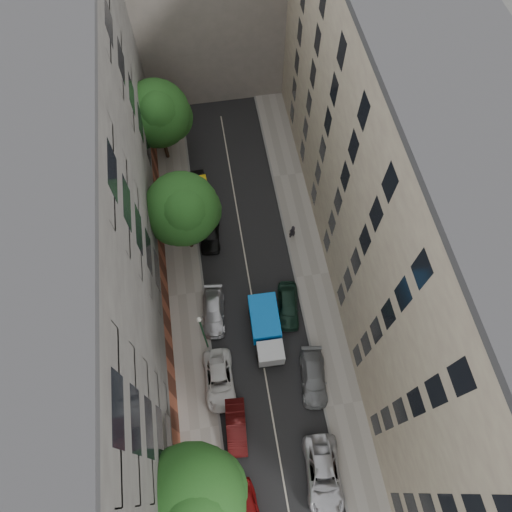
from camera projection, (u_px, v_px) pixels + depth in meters
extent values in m
plane|color=#4C4C49|center=(250.00, 285.00, 39.46)|extent=(120.00, 120.00, 0.00)
cube|color=black|center=(250.00, 285.00, 39.45)|extent=(8.00, 44.00, 0.02)
cube|color=gray|center=(186.00, 294.00, 38.98)|extent=(3.00, 44.00, 0.15)
cube|color=gray|center=(312.00, 275.00, 39.80)|extent=(3.00, 44.00, 0.15)
cube|color=#484543|center=(82.00, 248.00, 29.76)|extent=(8.00, 44.00, 20.00)
cube|color=#BEB293|center=(406.00, 203.00, 31.39)|extent=(8.00, 44.00, 20.00)
cube|color=black|center=(266.00, 333.00, 36.90)|extent=(2.26, 5.48, 0.30)
cube|color=#A8ABAD|center=(271.00, 353.00, 35.23)|extent=(2.05, 1.66, 1.71)
cube|color=#0D7DF7|center=(264.00, 319.00, 36.37)|extent=(2.31, 3.67, 1.81)
cylinder|color=black|center=(258.00, 359.00, 36.08)|extent=(0.28, 0.84, 0.84)
cylinder|color=black|center=(282.00, 355.00, 36.22)|extent=(0.28, 0.84, 0.84)
cylinder|color=black|center=(251.00, 317.00, 37.67)|extent=(0.28, 0.84, 0.84)
cylinder|color=black|center=(274.00, 314.00, 37.81)|extent=(0.28, 0.84, 0.84)
imported|color=#4A0E0E|center=(236.00, 427.00, 33.49)|extent=(1.71, 4.20, 1.35)
imported|color=silver|center=(219.00, 380.00, 35.06)|extent=(2.34, 4.90, 1.35)
imported|color=#B1B2B6|center=(214.00, 312.00, 37.63)|extent=(2.32, 4.68, 1.31)
imported|color=black|center=(210.00, 232.00, 41.04)|extent=(2.14, 4.47, 1.48)
imported|color=black|center=(200.00, 188.00, 43.36)|extent=(1.66, 4.06, 1.31)
imported|color=silver|center=(323.00, 475.00, 31.98)|extent=(2.98, 5.59, 1.49)
imported|color=slate|center=(314.00, 378.00, 35.14)|extent=(2.46, 4.87, 1.36)
imported|color=black|center=(288.00, 306.00, 37.80)|extent=(2.39, 4.51, 1.46)
cylinder|color=#382619|center=(201.00, 500.00, 30.25)|extent=(0.36, 0.36, 3.52)
cylinder|color=#382619|center=(196.00, 500.00, 27.57)|extent=(0.24, 0.24, 2.51)
sphere|color=#20511B|center=(191.00, 501.00, 25.39)|extent=(6.31, 6.31, 6.31)
sphere|color=#20511B|center=(208.00, 490.00, 26.70)|extent=(4.73, 4.73, 4.73)
cylinder|color=#382619|center=(189.00, 237.00, 39.80)|extent=(0.36, 0.36, 2.89)
cylinder|color=#382619|center=(186.00, 222.00, 37.60)|extent=(0.24, 0.24, 2.06)
sphere|color=#20511B|center=(182.00, 209.00, 35.81)|extent=(5.96, 5.96, 5.96)
sphere|color=#20511B|center=(194.00, 210.00, 36.94)|extent=(4.47, 4.47, 4.47)
sphere|color=#20511B|center=(175.00, 219.00, 36.04)|extent=(4.17, 4.17, 4.17)
sphere|color=#20511B|center=(184.00, 210.00, 34.51)|extent=(3.87, 3.87, 3.87)
cylinder|color=#382619|center=(165.00, 147.00, 44.50)|extent=(0.36, 0.36, 2.83)
cylinder|color=#382619|center=(161.00, 129.00, 42.35)|extent=(0.24, 0.24, 2.02)
sphere|color=#20511B|center=(157.00, 114.00, 40.59)|extent=(6.06, 6.06, 6.06)
sphere|color=#20511B|center=(168.00, 117.00, 41.70)|extent=(4.54, 4.54, 4.54)
sphere|color=#20511B|center=(150.00, 123.00, 40.81)|extent=(4.24, 4.24, 4.24)
sphere|color=#20511B|center=(157.00, 111.00, 39.31)|extent=(3.94, 3.94, 3.94)
cylinder|color=#18542E|center=(204.00, 334.00, 33.97)|extent=(0.14, 0.14, 6.39)
sphere|color=silver|center=(199.00, 320.00, 31.03)|extent=(0.36, 0.36, 0.36)
imported|color=black|center=(292.00, 232.00, 40.74)|extent=(0.73, 0.60, 1.73)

